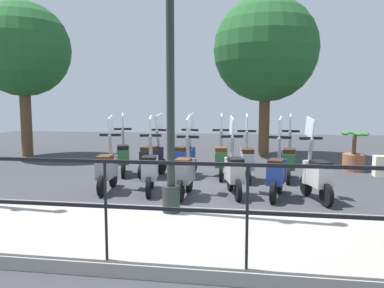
{
  "coord_description": "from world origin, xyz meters",
  "views": [
    {
      "loc": [
        -7.8,
        -0.74,
        1.8
      ],
      "look_at": [
        0.2,
        0.5,
        0.9
      ],
      "focal_mm": 35.0,
      "sensor_mm": 36.0,
      "label": 1
    }
  ],
  "objects_px": {
    "tree_large": "(23,50)",
    "scooter_near_3": "(185,172)",
    "potted_palm": "(354,154)",
    "tree_distant": "(266,50)",
    "lamp_post_near": "(170,79)",
    "scooter_far_1": "(247,160)",
    "scooter_far_0": "(289,160)",
    "scooter_far_5": "(123,156)",
    "scooter_near_2": "(234,171)",
    "scooter_near_5": "(107,168)",
    "scooter_near_0": "(316,175)",
    "scooter_far_4": "(153,157)",
    "scooter_far_2": "(221,158)",
    "scooter_near_1": "(277,173)",
    "scooter_near_4": "(150,169)",
    "scooter_far_3": "(185,157)"
  },
  "relations": [
    {
      "from": "scooter_near_5",
      "to": "tree_large",
      "type": "bearing_deg",
      "value": 40.61
    },
    {
      "from": "lamp_post_near",
      "to": "potted_palm",
      "type": "distance_m",
      "value": 6.48
    },
    {
      "from": "scooter_near_0",
      "to": "scooter_far_0",
      "type": "distance_m",
      "value": 1.78
    },
    {
      "from": "scooter_near_1",
      "to": "scooter_far_2",
      "type": "height_order",
      "value": "same"
    },
    {
      "from": "tree_distant",
      "to": "scooter_far_0",
      "type": "relative_size",
      "value": 3.44
    },
    {
      "from": "scooter_near_3",
      "to": "scooter_near_5",
      "type": "distance_m",
      "value": 1.63
    },
    {
      "from": "scooter_near_2",
      "to": "scooter_far_2",
      "type": "bearing_deg",
      "value": -0.14
    },
    {
      "from": "tree_large",
      "to": "scooter_far_3",
      "type": "xyz_separation_m",
      "value": [
        -2.75,
        -5.89,
        -3.04
      ]
    },
    {
      "from": "scooter_near_0",
      "to": "scooter_near_3",
      "type": "height_order",
      "value": "same"
    },
    {
      "from": "scooter_far_2",
      "to": "scooter_near_3",
      "type": "bearing_deg",
      "value": 160.11
    },
    {
      "from": "scooter_near_0",
      "to": "scooter_far_0",
      "type": "bearing_deg",
      "value": -6.2
    },
    {
      "from": "tree_distant",
      "to": "scooter_near_1",
      "type": "height_order",
      "value": "tree_distant"
    },
    {
      "from": "potted_palm",
      "to": "tree_distant",
      "type": "bearing_deg",
      "value": 41.09
    },
    {
      "from": "tree_large",
      "to": "potted_palm",
      "type": "xyz_separation_m",
      "value": [
        -1.25,
        -10.15,
        -3.08
      ]
    },
    {
      "from": "tree_large",
      "to": "scooter_far_3",
      "type": "relative_size",
      "value": 3.31
    },
    {
      "from": "scooter_near_2",
      "to": "scooter_far_3",
      "type": "xyz_separation_m",
      "value": [
        1.66,
        1.25,
        0.0
      ]
    },
    {
      "from": "lamp_post_near",
      "to": "tree_large",
      "type": "relative_size",
      "value": 0.88
    },
    {
      "from": "tree_large",
      "to": "scooter_near_2",
      "type": "height_order",
      "value": "tree_large"
    },
    {
      "from": "lamp_post_near",
      "to": "tree_distant",
      "type": "distance_m",
      "value": 7.79
    },
    {
      "from": "potted_palm",
      "to": "scooter_near_3",
      "type": "distance_m",
      "value": 5.19
    },
    {
      "from": "scooter_near_3",
      "to": "scooter_far_3",
      "type": "bearing_deg",
      "value": 12.02
    },
    {
      "from": "potted_palm",
      "to": "scooter_far_5",
      "type": "bearing_deg",
      "value": 104.1
    },
    {
      "from": "scooter_near_1",
      "to": "scooter_near_4",
      "type": "distance_m",
      "value": 2.47
    },
    {
      "from": "scooter_far_0",
      "to": "scooter_far_4",
      "type": "height_order",
      "value": "same"
    },
    {
      "from": "scooter_far_2",
      "to": "scooter_far_3",
      "type": "distance_m",
      "value": 0.87
    },
    {
      "from": "tree_large",
      "to": "scooter_near_3",
      "type": "bearing_deg",
      "value": -126.69
    },
    {
      "from": "lamp_post_near",
      "to": "scooter_near_4",
      "type": "height_order",
      "value": "lamp_post_near"
    },
    {
      "from": "scooter_far_2",
      "to": "scooter_far_5",
      "type": "relative_size",
      "value": 1.0
    },
    {
      "from": "lamp_post_near",
      "to": "scooter_far_5",
      "type": "height_order",
      "value": "lamp_post_near"
    },
    {
      "from": "scooter_near_4",
      "to": "potted_palm",
      "type": "bearing_deg",
      "value": -66.54
    },
    {
      "from": "lamp_post_near",
      "to": "scooter_far_2",
      "type": "distance_m",
      "value": 3.84
    },
    {
      "from": "lamp_post_near",
      "to": "scooter_near_3",
      "type": "distance_m",
      "value": 2.25
    },
    {
      "from": "lamp_post_near",
      "to": "potted_palm",
      "type": "relative_size",
      "value": 4.22
    },
    {
      "from": "scooter_near_5",
      "to": "scooter_near_2",
      "type": "bearing_deg",
      "value": -94.26
    },
    {
      "from": "tree_large",
      "to": "scooter_near_4",
      "type": "relative_size",
      "value": 3.31
    },
    {
      "from": "tree_large",
      "to": "scooter_near_4",
      "type": "distance_m",
      "value": 7.67
    },
    {
      "from": "lamp_post_near",
      "to": "scooter_near_2",
      "type": "bearing_deg",
      "value": -26.57
    },
    {
      "from": "scooter_near_2",
      "to": "scooter_far_1",
      "type": "bearing_deg",
      "value": -22.06
    },
    {
      "from": "scooter_far_5",
      "to": "potted_palm",
      "type": "bearing_deg",
      "value": -93.49
    },
    {
      "from": "tree_large",
      "to": "scooter_far_4",
      "type": "bearing_deg",
      "value": -119.36
    },
    {
      "from": "tree_large",
      "to": "scooter_near_3",
      "type": "height_order",
      "value": "tree_large"
    },
    {
      "from": "scooter_near_1",
      "to": "scooter_near_5",
      "type": "relative_size",
      "value": 1.0
    },
    {
      "from": "lamp_post_near",
      "to": "potted_palm",
      "type": "bearing_deg",
      "value": -38.38
    },
    {
      "from": "scooter_near_5",
      "to": "scooter_far_0",
      "type": "relative_size",
      "value": 1.0
    },
    {
      "from": "scooter_near_1",
      "to": "scooter_near_5",
      "type": "bearing_deg",
      "value": 101.84
    },
    {
      "from": "scooter_far_1",
      "to": "scooter_far_0",
      "type": "bearing_deg",
      "value": -86.44
    },
    {
      "from": "scooter_far_4",
      "to": "scooter_far_5",
      "type": "xyz_separation_m",
      "value": [
        0.17,
        0.8,
        0.0
      ]
    },
    {
      "from": "tree_distant",
      "to": "scooter_far_0",
      "type": "distance_m",
      "value": 5.17
    },
    {
      "from": "lamp_post_near",
      "to": "scooter_far_1",
      "type": "bearing_deg",
      "value": -19.11
    },
    {
      "from": "tree_distant",
      "to": "scooter_far_0",
      "type": "xyz_separation_m",
      "value": [
        -4.14,
        -0.43,
        -3.06
      ]
    }
  ]
}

